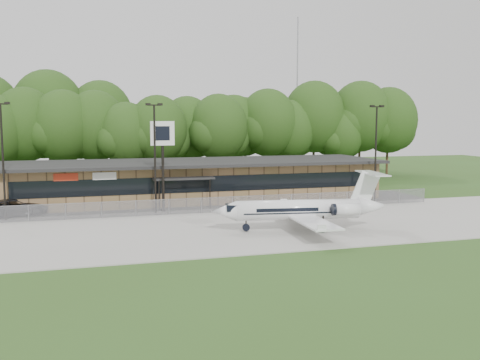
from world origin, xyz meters
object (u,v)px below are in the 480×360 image
object	(u,v)px
business_jet	(304,210)
pole_sign	(163,143)
suv	(14,208)
terminal	(193,180)

from	to	relation	value
business_jet	pole_sign	bearing A→B (deg)	137.28
business_jet	suv	world-z (taller)	business_jet
terminal	suv	xyz separation A→B (m)	(-17.52, -5.59, -1.37)
terminal	pole_sign	world-z (taller)	pole_sign
terminal	business_jet	size ratio (longest dim) A/B	2.96
terminal	business_jet	world-z (taller)	business_jet
suv	terminal	bearing A→B (deg)	-92.40
business_jet	terminal	bearing A→B (deg)	113.79
pole_sign	suv	bearing A→B (deg)	168.25
pole_sign	business_jet	bearing A→B (deg)	-56.38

